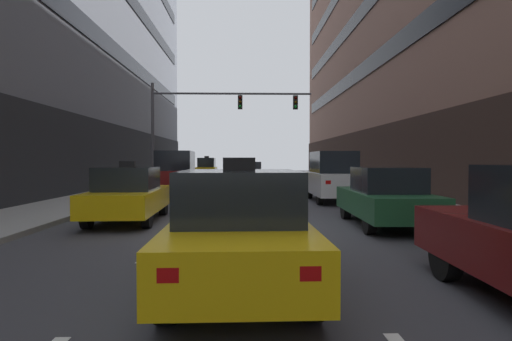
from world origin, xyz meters
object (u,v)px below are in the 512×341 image
at_px(car_driving_5, 242,180).
at_px(traffic_signal_0, 209,114).
at_px(taxi_driving_3, 129,195).
at_px(taxi_driving_0, 244,171).
at_px(car_parked_2, 333,177).
at_px(taxi_driving_2, 239,229).
at_px(car_driving_1, 176,174).
at_px(taxi_driving_4, 207,169).
at_px(car_parked_1, 385,197).

bearing_deg(car_driving_5, traffic_signal_0, 111.13).
bearing_deg(taxi_driving_3, taxi_driving_0, 82.64).
xyz_separation_m(car_driving_5, car_parked_2, (3.97, -2.11, 0.23)).
relative_size(taxi_driving_2, traffic_signal_0, 0.46).
bearing_deg(car_driving_5, car_driving_1, 164.87).
relative_size(taxi_driving_2, car_parked_2, 0.99).
distance_m(taxi_driving_4, car_parked_1, 28.20).
xyz_separation_m(car_driving_1, car_parked_1, (7.32, -9.72, -0.33)).
xyz_separation_m(taxi_driving_0, car_parked_2, (3.96, -19.68, 0.25)).
bearing_deg(car_driving_1, car_parked_1, -53.02).
distance_m(taxi_driving_0, car_driving_1, 17.00).
height_order(taxi_driving_3, car_driving_5, taxi_driving_3).
height_order(car_driving_1, car_parked_2, car_driving_1).
distance_m(car_driving_1, taxi_driving_2, 15.31).
bearing_deg(traffic_signal_0, taxi_driving_0, 80.54).
height_order(taxi_driving_0, taxi_driving_3, taxi_driving_0).
height_order(taxi_driving_0, taxi_driving_4, taxi_driving_4).
xyz_separation_m(car_driving_1, traffic_signal_0, (1.31, 4.36, 3.50)).
height_order(taxi_driving_0, traffic_signal_0, traffic_signal_0).
height_order(car_driving_1, taxi_driving_4, car_driving_1).
distance_m(taxi_driving_0, taxi_driving_3, 25.55).
distance_m(taxi_driving_3, car_parked_2, 9.19).
bearing_deg(car_driving_5, car_parked_2, -27.96).
height_order(car_parked_1, traffic_signal_0, traffic_signal_0).
bearing_deg(car_parked_1, taxi_driving_3, 171.82).
xyz_separation_m(taxi_driving_2, taxi_driving_3, (-3.32, 6.25, -0.03)).
bearing_deg(car_driving_1, traffic_signal_0, 73.26).
distance_m(taxi_driving_2, taxi_driving_4, 32.60).
bearing_deg(taxi_driving_3, car_driving_5, 67.26).
relative_size(car_parked_1, car_parked_2, 0.97).
xyz_separation_m(taxi_driving_4, car_parked_1, (7.39, -27.21, -0.21)).
distance_m(car_driving_1, car_parked_1, 12.17).
relative_size(taxi_driving_3, car_parked_1, 1.00).
bearing_deg(car_driving_1, taxi_driving_0, 78.60).
distance_m(taxi_driving_4, traffic_signal_0, 13.70).
xyz_separation_m(taxi_driving_0, taxi_driving_4, (-3.44, 0.83, 0.16)).
relative_size(taxi_driving_3, car_driving_5, 0.93).
bearing_deg(car_parked_1, taxi_driving_0, 98.53).
xyz_separation_m(taxi_driving_0, car_driving_1, (-3.36, -16.67, 0.29)).
distance_m(car_driving_5, car_parked_2, 4.50).
xyz_separation_m(taxi_driving_2, car_driving_5, (-0.06, 14.02, 0.03)).
height_order(taxi_driving_4, traffic_signal_0, traffic_signal_0).
xyz_separation_m(taxi_driving_2, car_parked_1, (3.91, 5.21, -0.03)).
bearing_deg(traffic_signal_0, taxi_driving_4, 96.03).
bearing_deg(car_parked_1, car_driving_1, 126.98).
distance_m(taxi_driving_3, car_parked_1, 7.30).
relative_size(taxi_driving_2, taxi_driving_4, 1.07).
height_order(taxi_driving_2, traffic_signal_0, traffic_signal_0).
distance_m(taxi_driving_3, taxi_driving_4, 26.17).
height_order(taxi_driving_0, car_driving_1, car_driving_1).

